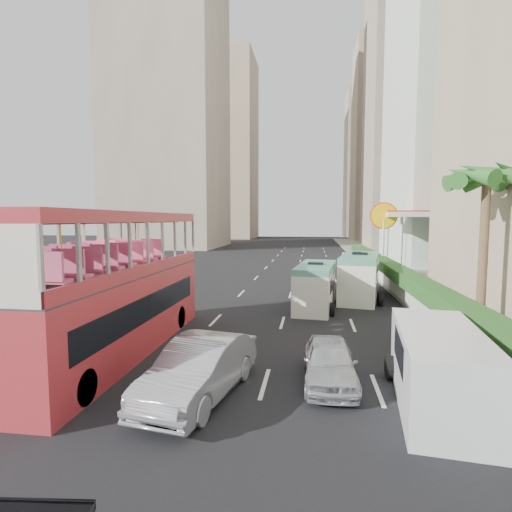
% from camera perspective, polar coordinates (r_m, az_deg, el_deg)
% --- Properties ---
extents(ground_plane, '(200.00, 200.00, 0.00)m').
position_cam_1_polar(ground_plane, '(14.08, 3.91, -14.67)').
color(ground_plane, black).
rests_on(ground_plane, ground).
extents(double_decker_bus, '(2.50, 11.00, 5.06)m').
position_cam_1_polar(double_decker_bus, '(15.08, -19.46, -3.69)').
color(double_decker_bus, '#B52B31').
rests_on(double_decker_bus, ground).
extents(car_silver_lane_a, '(2.50, 4.97, 1.56)m').
position_cam_1_polar(car_silver_lane_a, '(11.57, -8.00, -19.28)').
color(car_silver_lane_a, silver).
rests_on(car_silver_lane_a, ground).
extents(car_silver_lane_b, '(1.56, 3.75, 1.27)m').
position_cam_1_polar(car_silver_lane_b, '(12.52, 10.44, -17.35)').
color(car_silver_lane_b, silver).
rests_on(car_silver_lane_b, ground).
extents(van_asset, '(2.15, 4.62, 1.28)m').
position_cam_1_polar(van_asset, '(27.47, 8.13, -4.87)').
color(van_asset, silver).
rests_on(van_asset, ground).
extents(minibus_near, '(2.40, 5.55, 2.38)m').
position_cam_1_polar(minibus_near, '(21.95, 8.52, -4.27)').
color(minibus_near, silver).
rests_on(minibus_near, ground).
extents(minibus_far, '(3.08, 6.33, 2.69)m').
position_cam_1_polar(minibus_far, '(25.03, 14.59, -2.86)').
color(minibus_far, silver).
rests_on(minibus_far, ground).
extents(panel_van_near, '(2.53, 5.14, 1.98)m').
position_cam_1_polar(panel_van_near, '(11.62, 24.68, -14.34)').
color(panel_van_near, silver).
rests_on(panel_van_near, ground).
extents(panel_van_far, '(1.92, 4.71, 1.88)m').
position_cam_1_polar(panel_van_far, '(34.19, 13.99, -1.40)').
color(panel_van_far, silver).
rests_on(panel_van_far, ground).
extents(sidewalk, '(6.00, 120.00, 0.18)m').
position_cam_1_polar(sidewalk, '(39.33, 19.81, -1.95)').
color(sidewalk, '#99968C').
rests_on(sidewalk, ground).
extents(kerb_wall, '(0.30, 44.00, 1.00)m').
position_cam_1_polar(kerb_wall, '(28.02, 18.81, -3.49)').
color(kerb_wall, silver).
rests_on(kerb_wall, sidewalk).
extents(hedge, '(1.10, 44.00, 0.70)m').
position_cam_1_polar(hedge, '(27.91, 18.86, -1.77)').
color(hedge, '#2D6626').
rests_on(hedge, kerb_wall).
extents(palm_tree, '(0.36, 0.36, 6.40)m').
position_cam_1_polar(palm_tree, '(18.59, 29.70, 0.19)').
color(palm_tree, brown).
rests_on(palm_tree, sidewalk).
extents(shell_station, '(6.50, 8.00, 5.50)m').
position_cam_1_polar(shell_station, '(37.38, 22.06, 1.71)').
color(shell_station, silver).
rests_on(shell_station, ground).
extents(tower_mid, '(16.00, 16.00, 50.00)m').
position_cam_1_polar(tower_mid, '(75.97, 22.12, 20.28)').
color(tower_mid, tan).
rests_on(tower_mid, ground).
extents(tower_far_a, '(14.00, 14.00, 44.00)m').
position_cam_1_polar(tower_far_a, '(98.08, 17.95, 15.08)').
color(tower_far_a, tan).
rests_on(tower_far_a, ground).
extents(tower_far_b, '(14.00, 14.00, 40.00)m').
position_cam_1_polar(tower_far_b, '(119.28, 16.07, 12.35)').
color(tower_far_b, tan).
rests_on(tower_far_b, ground).
extents(tower_left_a, '(18.00, 18.00, 52.00)m').
position_cam_1_polar(tower_left_a, '(75.65, -12.44, 21.38)').
color(tower_left_a, tan).
rests_on(tower_left_a, ground).
extents(tower_left_b, '(16.00, 16.00, 46.00)m').
position_cam_1_polar(tower_left_b, '(107.28, -4.60, 14.98)').
color(tower_left_b, tan).
rests_on(tower_left_b, ground).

